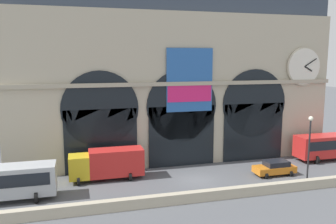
# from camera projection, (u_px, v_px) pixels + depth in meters

# --- Properties ---
(ground_plane) EXTENTS (200.00, 200.00, 0.00)m
(ground_plane) POSITION_uv_depth(u_px,v_px,m) (196.00, 180.00, 35.28)
(ground_plane) COLOR #54565B
(quay_parapet_wall) EXTENTS (90.00, 0.70, 0.93)m
(quay_parapet_wall) POSITION_uv_depth(u_px,v_px,m) (216.00, 194.00, 30.28)
(quay_parapet_wall) COLOR #B2A891
(quay_parapet_wall) RESTS_ON ground
(station_building) EXTENTS (38.33, 6.23, 21.18)m
(station_building) POSITION_uv_depth(u_px,v_px,m) (175.00, 75.00, 41.25)
(station_building) COLOR #B2A891
(station_building) RESTS_ON ground
(box_truck_midwest) EXTENTS (7.50, 2.91, 3.12)m
(box_truck_midwest) POSITION_uv_depth(u_px,v_px,m) (108.00, 163.00, 35.19)
(box_truck_midwest) COLOR gold
(box_truck_midwest) RESTS_ON ground
(car_mideast) EXTENTS (4.40, 2.22, 1.55)m
(car_mideast) POSITION_uv_depth(u_px,v_px,m) (275.00, 168.00, 36.64)
(car_mideast) COLOR orange
(car_mideast) RESTS_ON ground
(street_lamp_quayside) EXTENTS (0.44, 0.44, 6.90)m
(street_lamp_quayside) POSITION_uv_depth(u_px,v_px,m) (309.00, 142.00, 33.01)
(street_lamp_quayside) COLOR black
(street_lamp_quayside) RESTS_ON ground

